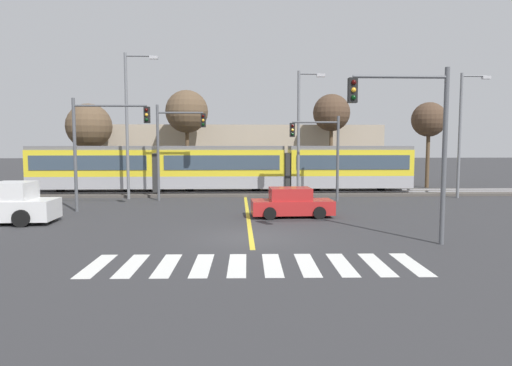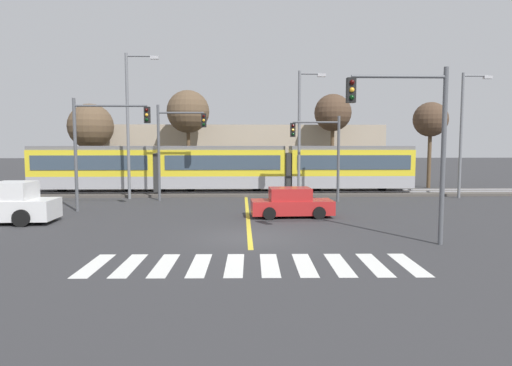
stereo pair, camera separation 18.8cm
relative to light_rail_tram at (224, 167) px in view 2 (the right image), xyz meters
name	(u,v)px [view 2 (the right image)]	position (x,y,z in m)	size (l,w,h in m)	color
ground_plane	(250,238)	(1.66, -15.80, -2.05)	(200.00, 200.00, 0.00)	#333335
track_bed	(246,193)	(1.66, 0.01, -1.96)	(120.00, 4.00, 0.18)	#4C4742
rail_near	(246,192)	(1.66, -0.71, -1.82)	(120.00, 0.08, 0.10)	#939399
rail_far	(246,190)	(1.66, 0.73, -1.82)	(120.00, 0.08, 0.10)	#939399
light_rail_tram	(224,167)	(0.00, 0.00, 0.00)	(28.00, 2.64, 3.43)	#9E9EA3
crosswalk_stripe_0	(94,265)	(-3.29, -19.87, -2.04)	(0.56, 2.80, 0.01)	silver
crosswalk_stripe_1	(129,265)	(-2.19, -19.90, -2.04)	(0.56, 2.80, 0.01)	silver
crosswalk_stripe_2	(165,265)	(-1.09, -19.92, -2.04)	(0.56, 2.80, 0.01)	silver
crosswalk_stripe_3	(200,265)	(0.01, -19.94, -2.04)	(0.56, 2.80, 0.01)	silver
crosswalk_stripe_4	(235,265)	(1.11, -19.96, -2.04)	(0.56, 2.80, 0.01)	silver
crosswalk_stripe_5	(270,265)	(2.21, -19.99, -2.04)	(0.56, 2.80, 0.01)	silver
crosswalk_stripe_6	(304,265)	(3.31, -20.01, -2.04)	(0.56, 2.80, 0.01)	silver
crosswalk_stripe_7	(339,265)	(4.41, -20.03, -2.04)	(0.56, 2.80, 0.01)	silver
crosswalk_stripe_8	(374,264)	(5.51, -20.06, -2.04)	(0.56, 2.80, 0.01)	silver
crosswalk_stripe_9	(409,264)	(6.61, -20.08, -2.04)	(0.56, 2.80, 0.01)	silver
lane_centre_line	(248,215)	(1.66, -9.99, -2.04)	(0.20, 15.98, 0.01)	gold
sedan_crossing	(292,203)	(3.93, -10.63, -1.35)	(4.27, 2.05, 1.52)	#B22323
pickup_truck	(0,206)	(-10.20, -12.08, -1.20)	(5.43, 2.31, 1.98)	silver
traffic_light_mid_left	(101,136)	(-6.47, -8.36, 2.15)	(4.25, 0.38, 6.30)	#515459
traffic_light_far_right	(322,145)	(6.55, -4.44, 1.63)	(3.25, 0.38, 5.58)	#515459
traffic_light_near_right	(412,128)	(7.64, -17.31, 2.32)	(3.75, 0.38, 6.60)	#515459
traffic_light_far_left	(174,139)	(-3.10, -3.63, 2.06)	(3.25, 0.38, 6.33)	#515459
street_lamp_west	(130,118)	(-6.18, -2.63, 3.48)	(2.27, 0.28, 9.84)	slate
street_lamp_centre	(301,127)	(5.47, -2.59, 2.86)	(1.88, 0.28, 8.73)	slate
street_lamp_east	(464,128)	(16.68, -2.91, 2.82)	(2.08, 0.28, 8.61)	slate
bare_tree_far_west	(91,127)	(-11.63, 5.90, 3.20)	(3.88, 3.88, 7.20)	brown
bare_tree_west	(188,112)	(-3.22, 5.48, 4.42)	(3.64, 3.64, 8.33)	brown
bare_tree_east	(333,113)	(9.32, 5.86, 4.37)	(3.23, 3.23, 8.09)	brown
bare_tree_far_east	(431,120)	(17.38, 4.41, 3.71)	(2.93, 2.93, 7.29)	brown
building_backdrop_far	(236,154)	(0.79, 10.97, 0.71)	(27.91, 6.00, 5.52)	tan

